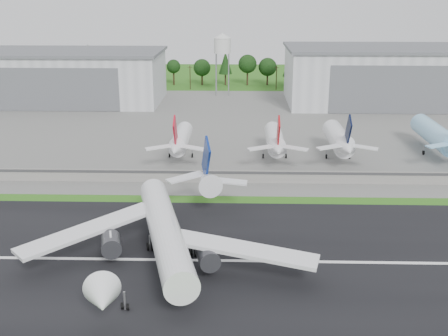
{
  "coord_description": "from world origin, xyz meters",
  "views": [
    {
      "loc": [
        3.37,
        -86.21,
        49.56
      ],
      "look_at": [
        -0.18,
        40.0,
        9.0
      ],
      "focal_mm": 45.0,
      "sensor_mm": 36.0,
      "label": 1
    }
  ],
  "objects_px": {
    "parked_jet_red_b": "(275,141)",
    "parked_jet_skyblue": "(438,136)",
    "parked_jet_navy": "(340,140)",
    "main_airliner": "(164,238)",
    "parked_jet_red_a": "(180,140)"
  },
  "relations": [
    {
      "from": "parked_jet_red_b",
      "to": "parked_jet_skyblue",
      "type": "xyz_separation_m",
      "value": [
        50.04,
        5.08,
        0.48
      ]
    },
    {
      "from": "parked_jet_red_b",
      "to": "parked_jet_navy",
      "type": "relative_size",
      "value": 1.0
    },
    {
      "from": "main_airliner",
      "to": "parked_jet_navy",
      "type": "xyz_separation_m",
      "value": [
        43.98,
        67.01,
        1.44
      ]
    },
    {
      "from": "parked_jet_skyblue",
      "to": "main_airliner",
      "type": "bearing_deg",
      "value": -136.08
    },
    {
      "from": "main_airliner",
      "to": "parked_jet_navy",
      "type": "height_order",
      "value": "main_airliner"
    },
    {
      "from": "main_airliner",
      "to": "parked_jet_red_a",
      "type": "height_order",
      "value": "main_airliner"
    },
    {
      "from": "parked_jet_red_a",
      "to": "parked_jet_skyblue",
      "type": "relative_size",
      "value": 0.84
    },
    {
      "from": "parked_jet_navy",
      "to": "parked_jet_skyblue",
      "type": "xyz_separation_m",
      "value": [
        30.81,
        5.02,
        0.12
      ]
    },
    {
      "from": "parked_jet_navy",
      "to": "main_airliner",
      "type": "bearing_deg",
      "value": -123.28
    },
    {
      "from": "parked_jet_skyblue",
      "to": "parked_jet_red_a",
      "type": "bearing_deg",
      "value": -176.29
    },
    {
      "from": "main_airliner",
      "to": "parked_jet_navy",
      "type": "distance_m",
      "value": 80.17
    },
    {
      "from": "parked_jet_red_a",
      "to": "parked_jet_navy",
      "type": "distance_m",
      "value": 47.89
    },
    {
      "from": "parked_jet_red_b",
      "to": "parked_jet_skyblue",
      "type": "distance_m",
      "value": 50.3
    },
    {
      "from": "parked_jet_skyblue",
      "to": "parked_jet_navy",
      "type": "bearing_deg",
      "value": -170.74
    },
    {
      "from": "parked_jet_red_b",
      "to": "parked_jet_skyblue",
      "type": "relative_size",
      "value": 0.84
    }
  ]
}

